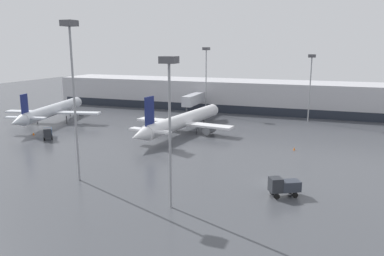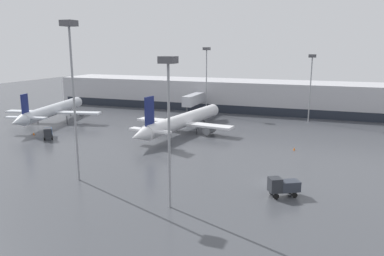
{
  "view_description": "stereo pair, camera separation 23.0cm",
  "coord_description": "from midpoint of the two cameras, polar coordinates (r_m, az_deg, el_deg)",
  "views": [
    {
      "loc": [
        5.96,
        -51.64,
        19.03
      ],
      "look_at": [
        -19.45,
        18.01,
        3.0
      ],
      "focal_mm": 35.0,
      "sensor_mm": 36.0,
      "label": 1
    },
    {
      "loc": [
        6.17,
        -51.56,
        19.03
      ],
      "look_at": [
        -19.45,
        18.01,
        3.0
      ],
      "focal_mm": 35.0,
      "sensor_mm": 36.0,
      "label": 2
    }
  ],
  "objects": [
    {
      "name": "service_truck_0",
      "position": [
        50.54,
        13.82,
        -8.54
      ],
      "size": [
        4.3,
        3.45,
        2.57
      ],
      "rotation": [
        0.0,
        0.0,
        3.67
      ],
      "color": "#2D333D",
      "rests_on": "ground_plane"
    },
    {
      "name": "apron_light_mast_0",
      "position": [
        108.03,
        2.29,
        10.03
      ],
      "size": [
        1.8,
        1.8,
        19.03
      ],
      "color": "gray",
      "rests_on": "ground_plane"
    },
    {
      "name": "ground_plane",
      "position": [
        55.33,
        12.81,
        -8.23
      ],
      "size": [
        320.0,
        320.0,
        0.0
      ],
      "primitive_type": "plane",
      "color": "#424449"
    },
    {
      "name": "apron_light_mast_2",
      "position": [
        100.63,
        17.83,
        8.62
      ],
      "size": [
        1.8,
        1.8,
        17.3
      ],
      "color": "gray",
      "rests_on": "ground_plane"
    },
    {
      "name": "apron_light_mast_1",
      "position": [
        42.74,
        -3.45,
        5.79
      ],
      "size": [
        1.8,
        1.8,
        18.06
      ],
      "color": "gray",
      "rests_on": "ground_plane"
    },
    {
      "name": "traffic_cone_2",
      "position": [
        73.29,
        15.39,
        -3.06
      ],
      "size": [
        0.37,
        0.37,
        0.58
      ],
      "color": "orange",
      "rests_on": "ground_plane"
    },
    {
      "name": "parked_jet_0",
      "position": [
        101.83,
        -20.37,
        2.55
      ],
      "size": [
        24.64,
        35.4,
        8.96
      ],
      "rotation": [
        0.0,
        0.0,
        1.8
      ],
      "color": "silver",
      "rests_on": "ground_plane"
    },
    {
      "name": "parked_jet_2",
      "position": [
        85.4,
        -1.26,
        1.13
      ],
      "size": [
        23.89,
        39.33,
        9.72
      ],
      "rotation": [
        0.0,
        0.0,
        1.44
      ],
      "color": "white",
      "rests_on": "ground_plane"
    },
    {
      "name": "service_truck_1",
      "position": [
        84.97,
        -21.04,
        -0.6
      ],
      "size": [
        4.33,
        4.67,
        2.5
      ],
      "rotation": [
        0.0,
        0.0,
        5.42
      ],
      "color": "#19478C",
      "rests_on": "ground_plane"
    },
    {
      "name": "apron_light_mast_3",
      "position": [
        54.47,
        -17.81,
        9.83
      ],
      "size": [
        1.8,
        1.8,
        22.59
      ],
      "color": "gray",
      "rests_on": "ground_plane"
    },
    {
      "name": "terminal_building",
      "position": [
        114.62,
        17.01,
        4.38
      ],
      "size": [
        160.0,
        28.64,
        9.0
      ],
      "color": "#B2B2B7",
      "rests_on": "ground_plane"
    },
    {
      "name": "traffic_cone_1",
      "position": [
        90.1,
        -22.9,
        -0.78
      ],
      "size": [
        0.42,
        0.42,
        0.59
      ],
      "color": "orange",
      "rests_on": "ground_plane"
    }
  ]
}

